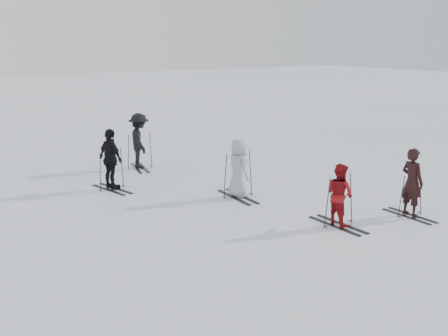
# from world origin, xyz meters

# --- Properties ---
(ground) EXTENTS (120.00, 120.00, 0.00)m
(ground) POSITION_xyz_m (0.00, 0.00, 0.00)
(ground) COLOR silver
(ground) RESTS_ON ground
(skier_near_dark) EXTENTS (0.44, 0.65, 1.74)m
(skier_near_dark) POSITION_xyz_m (3.34, -2.53, 0.87)
(skier_near_dark) COLOR black
(skier_near_dark) RESTS_ON ground
(skier_red) EXTENTS (0.57, 0.73, 1.50)m
(skier_red) POSITION_xyz_m (1.30, -2.07, 0.75)
(skier_red) COLOR maroon
(skier_red) RESTS_ON ground
(skier_grey) EXTENTS (0.59, 0.84, 1.64)m
(skier_grey) POSITION_xyz_m (0.68, 1.32, 0.82)
(skier_grey) COLOR #9EA3A7
(skier_grey) RESTS_ON ground
(skier_uphill_left) EXTENTS (0.64, 1.12, 1.81)m
(skier_uphill_left) POSITION_xyz_m (-2.00, 4.07, 0.90)
(skier_uphill_left) COLOR black
(skier_uphill_left) RESTS_ON ground
(skier_uphill_far) EXTENTS (0.98, 1.36, 1.90)m
(skier_uphill_far) POSITION_xyz_m (-0.10, 6.19, 0.95)
(skier_uphill_far) COLOR black
(skier_uphill_far) RESTS_ON ground
(skis_near_dark) EXTENTS (1.61, 0.89, 1.16)m
(skis_near_dark) POSITION_xyz_m (3.34, -2.53, 0.58)
(skis_near_dark) COLOR black
(skis_near_dark) RESTS_ON ground
(skis_red) EXTENTS (1.76, 0.93, 1.29)m
(skis_red) POSITION_xyz_m (1.30, -2.07, 0.64)
(skis_red) COLOR black
(skis_red) RESTS_ON ground
(skis_grey) EXTENTS (1.92, 1.12, 1.35)m
(skis_grey) POSITION_xyz_m (0.68, 1.32, 0.67)
(skis_grey) COLOR black
(skis_grey) RESTS_ON ground
(skis_uphill_left) EXTENTS (1.86, 1.23, 1.25)m
(skis_uphill_left) POSITION_xyz_m (-2.00, 4.07, 0.63)
(skis_uphill_left) COLOR black
(skis_uphill_left) RESTS_ON ground
(skis_uphill_far) EXTENTS (1.90, 1.31, 1.26)m
(skis_uphill_far) POSITION_xyz_m (-0.10, 6.19, 0.63)
(skis_uphill_far) COLOR black
(skis_uphill_far) RESTS_ON ground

